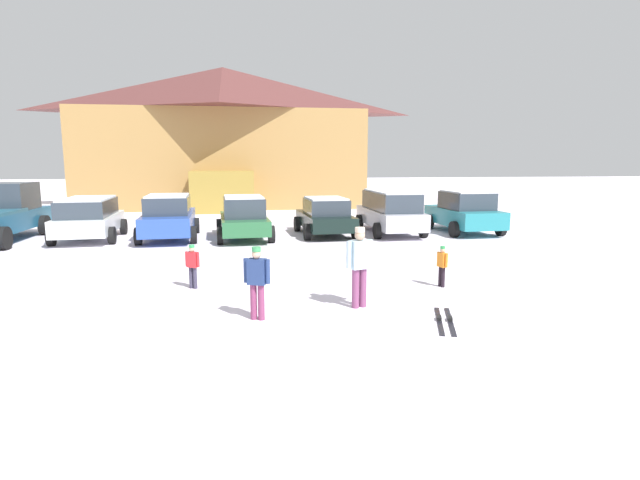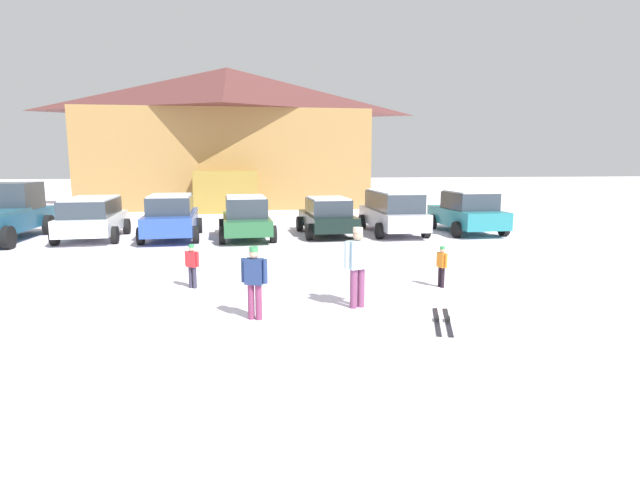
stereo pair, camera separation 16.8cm
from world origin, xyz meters
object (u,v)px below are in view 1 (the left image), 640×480
(parked_teal_hatchback, at_px, (464,212))
(skier_child_in_orange_jacket, at_px, (442,264))
(parked_black_sedan, at_px, (325,216))
(parked_blue_hatchback, at_px, (169,217))
(parked_silver_wagon, at_px, (390,211))
(skier_teen_in_navy_coat, at_px, (257,279))
(parked_green_coupe, at_px, (244,217))
(skier_adult_in_blue_parka, at_px, (359,263))
(pair_of_skis, at_px, (445,320))
(skier_child_in_red_jacket, at_px, (193,264))
(parked_white_suv, at_px, (89,217))
(ski_lodge, at_px, (224,136))

(parked_teal_hatchback, distance_m, skier_child_in_orange_jacket, 9.67)
(parked_black_sedan, bearing_deg, parked_blue_hatchback, -178.79)
(parked_silver_wagon, xyz_separation_m, skier_teen_in_navy_coat, (-5.67, -10.75, -0.15))
(parked_blue_hatchback, xyz_separation_m, parked_green_coupe, (2.86, -0.33, -0.03))
(skier_adult_in_blue_parka, xyz_separation_m, pair_of_skis, (1.40, -1.13, -0.92))
(skier_child_in_red_jacket, xyz_separation_m, skier_adult_in_blue_parka, (3.56, -2.06, 0.35))
(parked_teal_hatchback, bearing_deg, parked_silver_wagon, 175.78)
(parked_white_suv, distance_m, parked_green_coupe, 5.85)
(parked_black_sedan, height_order, skier_teen_in_navy_coat, parked_black_sedan)
(parked_teal_hatchback, relative_size, pair_of_skis, 2.44)
(parked_blue_hatchback, distance_m, pair_of_skis, 12.96)
(parked_silver_wagon, bearing_deg, parked_white_suv, -179.43)
(ski_lodge, height_order, parked_white_suv, ski_lodge)
(ski_lodge, bearing_deg, skier_teen_in_navy_coat, -86.22)
(parked_white_suv, bearing_deg, parked_blue_hatchback, -3.25)
(pair_of_skis, bearing_deg, parked_blue_hatchback, 121.16)
(parked_blue_hatchback, height_order, pair_of_skis, parked_blue_hatchback)
(parked_black_sedan, distance_m, skier_child_in_red_jacket, 9.14)
(parked_black_sedan, xyz_separation_m, parked_silver_wagon, (2.75, 0.16, 0.17))
(parked_white_suv, relative_size, skier_child_in_red_jacket, 3.95)
(parked_black_sedan, bearing_deg, parked_silver_wagon, 3.27)
(parked_white_suv, height_order, parked_silver_wagon, parked_silver_wagon)
(skier_teen_in_navy_coat, bearing_deg, skier_child_in_red_jacket, 119.71)
(parked_white_suv, relative_size, parked_silver_wagon, 0.87)
(parked_white_suv, relative_size, skier_teen_in_navy_coat, 2.94)
(ski_lodge, bearing_deg, skier_child_in_orange_jacket, -75.44)
(skier_teen_in_navy_coat, bearing_deg, parked_teal_hatchback, 50.02)
(parked_blue_hatchback, relative_size, parked_green_coupe, 1.05)
(parked_blue_hatchback, bearing_deg, parked_teal_hatchback, 0.26)
(parked_black_sedan, xyz_separation_m, skier_child_in_red_jacket, (-4.39, -8.01, -0.19))
(skier_child_in_orange_jacket, bearing_deg, skier_child_in_red_jacket, 173.50)
(parked_black_sedan, xyz_separation_m, pair_of_skis, (0.58, -11.20, -0.76))
(parked_silver_wagon, bearing_deg, skier_child_in_red_jacket, -131.13)
(skier_child_in_orange_jacket, bearing_deg, skier_adult_in_blue_parka, -149.32)
(skier_child_in_orange_jacket, height_order, pair_of_skis, skier_child_in_orange_jacket)
(parked_white_suv, bearing_deg, parked_black_sedan, -0.25)
(parked_white_suv, distance_m, skier_child_in_red_jacket, 9.33)
(skier_teen_in_navy_coat, xyz_separation_m, skier_adult_in_blue_parka, (2.09, 0.52, 0.15))
(parked_blue_hatchback, distance_m, skier_child_in_orange_jacket, 11.46)
(parked_black_sedan, distance_m, skier_adult_in_blue_parka, 10.10)
(ski_lodge, bearing_deg, parked_black_sedan, -72.76)
(parked_white_suv, relative_size, pair_of_skis, 2.46)
(parked_silver_wagon, distance_m, skier_child_in_orange_jacket, 8.94)
(ski_lodge, xyz_separation_m, pair_of_skis, (5.17, -26.00, -4.57))
(ski_lodge, xyz_separation_m, parked_teal_hatchback, (10.49, -14.88, -3.72))
(parked_green_coupe, xyz_separation_m, parked_silver_wagon, (6.00, 0.61, 0.12))
(parked_green_coupe, relative_size, parked_black_sedan, 1.04)
(parked_blue_hatchback, bearing_deg, skier_teen_in_navy_coat, -73.01)
(parked_black_sedan, xyz_separation_m, skier_child_in_orange_jacket, (1.51, -8.68, -0.22))
(parked_black_sedan, bearing_deg, ski_lodge, 107.24)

